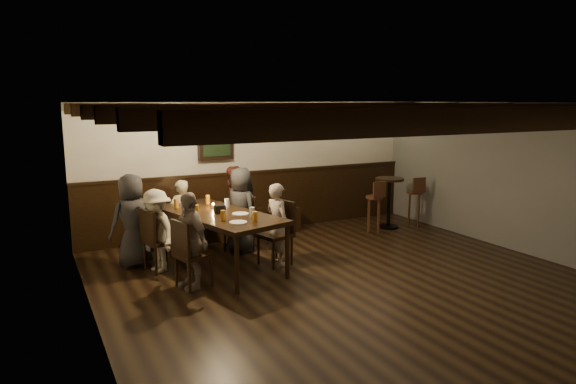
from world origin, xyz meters
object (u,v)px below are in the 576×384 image
chair_left_far (193,267)px  bar_stool_right (414,208)px  chair_left_near (160,252)px  chair_right_near (240,235)px  person_left_far (190,241)px  high_top_table (389,195)px  person_left_near (157,231)px  bar_stool_left (374,214)px  person_bench_left (132,220)px  person_bench_centre (181,216)px  person_right_near (241,210)px  person_right_far (277,224)px  person_bench_right (232,205)px  chair_right_far (276,245)px  dining_table (218,217)px

chair_left_far → bar_stool_right: 4.97m
chair_left_near → chair_right_near: 1.44m
person_left_far → high_top_table: bearing=93.4°
high_top_table → bar_stool_right: bar_stool_right is taller
person_left_near → bar_stool_left: size_ratio=1.22×
chair_right_near → bar_stool_right: bearing=-104.4°
chair_left_far → person_left_near: person_left_near is taller
chair_left_far → person_bench_left: 1.42m
person_bench_centre → high_top_table: (3.99, -0.23, 0.04)m
chair_right_near → chair_left_far: bearing=122.0°
person_bench_left → high_top_table: 4.83m
person_bench_centre → person_right_near: size_ratio=0.86×
person_right_far → bar_stool_left: size_ratio=1.25×
high_top_table → bar_stool_right: size_ratio=0.99×
person_bench_left → person_bench_centre: person_bench_left is taller
person_bench_centre → person_bench_right: person_bench_right is taller
chair_left_far → person_left_far: 0.36m
person_bench_centre → person_bench_right: 0.92m
chair_right_near → bar_stool_right: (3.65, 0.01, 0.09)m
chair_right_far → person_bench_centre: person_bench_centre is taller
chair_right_far → bar_stool_right: 3.53m
person_bench_left → high_top_table: person_bench_left is taller
chair_left_far → person_right_far: 1.51m
chair_left_far → person_bench_left: person_bench_left is taller
person_bench_centre → person_right_near: person_right_near is taller
high_top_table → person_left_near: bearing=-173.3°
person_right_far → bar_stool_right: bearing=-90.1°
person_right_far → high_top_table: size_ratio=1.27×
chair_left_far → bar_stool_right: (4.81, 1.24, 0.09)m
person_bench_right → person_right_far: 1.36m
dining_table → person_bench_centre: size_ratio=2.01×
person_bench_left → person_left_near: size_ratio=1.16×
chair_left_far → person_bench_right: bearing=129.8°
chair_left_near → bar_stool_left: size_ratio=0.93×
chair_right_far → chair_right_near: bearing=0.1°
person_left_far → person_right_far: bearing=90.0°
person_bench_right → person_left_near: person_bench_right is taller
person_left_near → person_right_far: size_ratio=0.97×
person_right_far → high_top_table: 3.07m
person_bench_centre → bar_stool_right: bearing=160.5°
chair_right_far → person_left_far: (-1.42, -0.37, 0.35)m
high_top_table → chair_right_near: bearing=-177.0°
chair_left_far → high_top_table: bearing=93.4°
high_top_table → dining_table: bearing=-168.2°
dining_table → person_left_near: 0.89m
high_top_table → person_bench_right: bearing=174.2°
chair_left_far → person_left_near: (-0.26, 0.86, 0.32)m
chair_left_far → person_bench_centre: (0.32, 1.63, 0.31)m
person_right_far → bar_stool_left: bearing=-85.6°
person_left_near → high_top_table: (4.57, 0.54, 0.04)m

